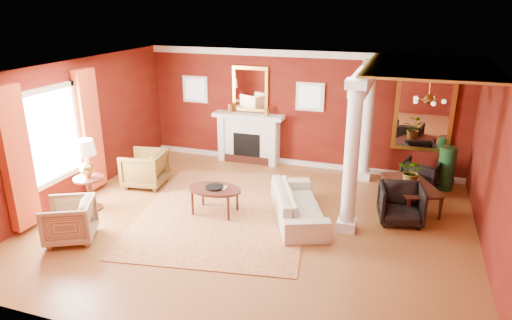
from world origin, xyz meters
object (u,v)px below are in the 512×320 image
(armchair_leopard, at_px, (145,167))
(dining_table, at_px, (412,189))
(sofa, at_px, (299,199))
(armchair_stripe, at_px, (69,219))
(side_table, at_px, (86,163))
(coffee_table, at_px, (215,190))

(armchair_leopard, height_order, dining_table, armchair_leopard)
(sofa, distance_m, armchair_stripe, 4.19)
(sofa, xyz_separation_m, armchair_stripe, (-3.62, -2.10, -0.00))
(sofa, relative_size, dining_table, 1.50)
(side_table, bearing_deg, sofa, 12.52)
(coffee_table, height_order, side_table, side_table)
(sofa, relative_size, coffee_table, 1.97)
(coffee_table, bearing_deg, armchair_stripe, -137.74)
(armchair_leopard, bearing_deg, coffee_table, 60.54)
(coffee_table, bearing_deg, dining_table, 23.28)
(sofa, height_order, armchair_stripe, sofa)
(armchair_leopard, relative_size, dining_table, 0.63)
(armchair_stripe, distance_m, dining_table, 6.63)
(coffee_table, height_order, dining_table, dining_table)
(dining_table, bearing_deg, sofa, 97.38)
(sofa, bearing_deg, armchair_leopard, 58.84)
(sofa, xyz_separation_m, armchair_leopard, (-3.73, 0.54, 0.03))
(armchair_stripe, height_order, dining_table, armchair_stripe)
(sofa, bearing_deg, dining_table, -80.70)
(armchair_stripe, height_order, side_table, side_table)
(armchair_stripe, bearing_deg, coffee_table, 105.18)
(armchair_stripe, distance_m, coffee_table, 2.69)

